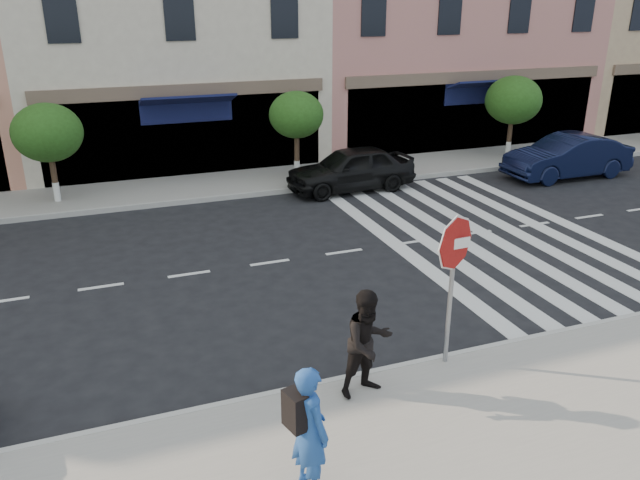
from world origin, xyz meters
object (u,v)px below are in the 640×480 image
Objects in this scene: stop_sign at (454,259)px; photographer at (310,429)px; car_far_right at (567,157)px; walker at (368,343)px; car_far_mid at (351,169)px.

stop_sign reaches higher than photographer.
photographer reaches higher than car_far_right.
walker reaches higher than car_far_mid.
photographer is 14.13m from car_far_mid.
car_far_right is (8.02, -1.25, 0.03)m from car_far_mid.
stop_sign is 11.20m from car_far_mid.
photographer is at bearing -143.93° from walker.
walker is at bearing -171.30° from stop_sign.
car_far_mid is at bearing -99.08° from car_far_right.
stop_sign is 1.51× the size of photographer.
car_far_mid is at bearing -40.11° from photographer.
photographer is 0.39× the size of car_far_right.
walker is at bearing -58.19° from photographer.
car_far_right is at bearing 77.94° from car_far_mid.
car_far_mid is 0.93× the size of car_far_right.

